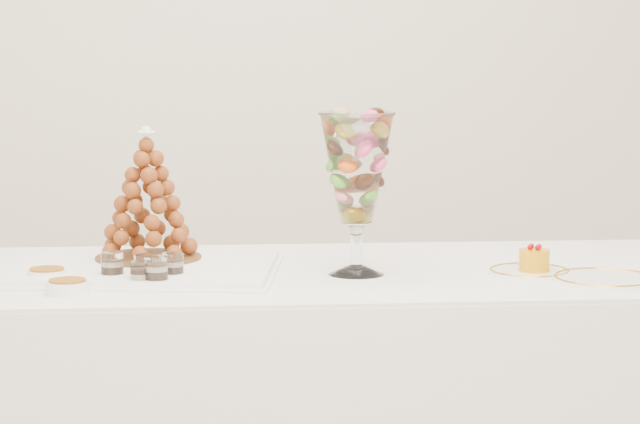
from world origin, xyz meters
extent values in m
cube|color=white|center=(0.00, 2.00, 1.40)|extent=(4.50, 0.04, 2.80)
cube|color=white|center=(0.05, 0.39, 0.38)|extent=(2.08, 0.90, 0.77)
cube|color=white|center=(0.05, 0.39, 0.77)|extent=(2.06, 0.90, 0.01)
cube|color=white|center=(-0.31, 0.40, 0.79)|extent=(0.68, 0.55, 0.02)
cylinder|color=white|center=(0.19, 0.33, 0.79)|extent=(0.14, 0.14, 0.02)
cylinder|color=white|center=(0.19, 0.33, 0.85)|extent=(0.03, 0.03, 0.10)
sphere|color=white|center=(0.19, 0.33, 0.89)|extent=(0.04, 0.04, 0.04)
cylinder|color=white|center=(0.61, 0.28, 0.78)|extent=(0.20, 0.20, 0.01)
cylinder|color=white|center=(0.76, 0.16, 0.78)|extent=(0.25, 0.25, 0.01)
cylinder|color=white|center=(-0.39, 0.30, 0.81)|extent=(0.06, 0.06, 0.07)
cylinder|color=white|center=(-0.32, 0.26, 0.81)|extent=(0.06, 0.06, 0.07)
cylinder|color=white|center=(-0.25, 0.29, 0.81)|extent=(0.06, 0.06, 0.07)
cylinder|color=white|center=(-0.33, 0.22, 0.81)|extent=(0.06, 0.06, 0.06)
cylinder|color=white|center=(-0.29, 0.21, 0.81)|extent=(0.06, 0.06, 0.07)
cylinder|color=white|center=(-0.55, 0.32, 0.79)|extent=(0.09, 0.09, 0.03)
cylinder|color=white|center=(-0.49, 0.17, 0.79)|extent=(0.09, 0.09, 0.03)
cylinder|color=brown|center=(-0.31, 0.50, 0.80)|extent=(0.27, 0.27, 0.01)
cone|color=brown|center=(-0.31, 0.50, 0.96)|extent=(0.24, 0.24, 0.32)
sphere|color=white|center=(-0.31, 0.50, 1.11)|extent=(0.03, 0.03, 0.03)
cylinder|color=orange|center=(0.62, 0.27, 0.81)|extent=(0.07, 0.07, 0.05)
sphere|color=#900508|center=(0.63, 0.28, 0.84)|extent=(0.01, 0.01, 0.01)
sphere|color=#900508|center=(0.62, 0.28, 0.84)|extent=(0.01, 0.01, 0.01)
sphere|color=#900508|center=(0.61, 0.27, 0.84)|extent=(0.01, 0.01, 0.01)
sphere|color=#900508|center=(0.62, 0.26, 0.84)|extent=(0.01, 0.01, 0.01)
camera|label=1|loc=(-0.26, -2.63, 1.34)|focal=70.00mm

